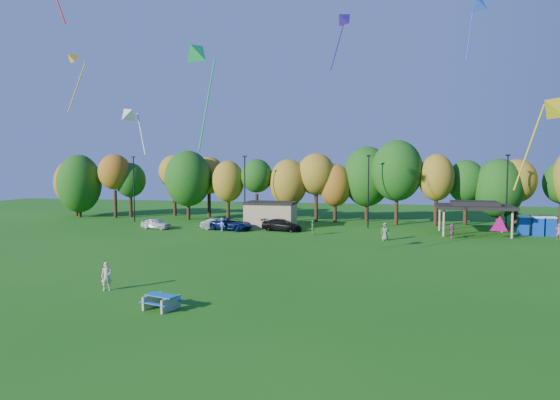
% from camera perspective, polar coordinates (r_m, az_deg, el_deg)
% --- Properties ---
extents(ground, '(160.00, 160.00, 0.00)m').
position_cam_1_polar(ground, '(24.50, 0.39, -14.62)').
color(ground, '#19600F').
rests_on(ground, ground).
extents(tree_line, '(93.57, 10.55, 11.15)m').
position_cam_1_polar(tree_line, '(68.48, 7.77, 2.35)').
color(tree_line, black).
rests_on(tree_line, ground).
extents(lamp_posts, '(64.50, 0.25, 9.09)m').
position_cam_1_polar(lamp_posts, '(62.82, 10.06, 1.25)').
color(lamp_posts, black).
rests_on(lamp_posts, ground).
extents(utility_building, '(6.30, 4.30, 3.25)m').
position_cam_1_polar(utility_building, '(62.81, -1.07, -1.67)').
color(utility_building, tan).
rests_on(utility_building, ground).
extents(pavilion, '(8.20, 6.20, 3.77)m').
position_cam_1_polar(pavilion, '(60.53, 21.33, -0.64)').
color(pavilion, tan).
rests_on(pavilion, ground).
extents(porta_potties, '(3.75, 1.78, 2.18)m').
position_cam_1_polar(porta_potties, '(62.60, 27.29, -2.63)').
color(porta_potties, '#0D3CAD').
rests_on(porta_potties, ground).
extents(picnic_table, '(2.18, 1.97, 0.79)m').
position_cam_1_polar(picnic_table, '(28.40, -13.40, -11.14)').
color(picnic_table, tan).
rests_on(picnic_table, ground).
extents(kite_flyer, '(0.78, 0.69, 1.79)m').
position_cam_1_polar(kite_flyer, '(33.29, -19.20, -8.25)').
color(kite_flyer, beige).
rests_on(kite_flyer, ground).
extents(car_a, '(4.02, 2.14, 1.30)m').
position_cam_1_polar(car_a, '(63.34, -13.98, -2.64)').
color(car_a, silver).
rests_on(car_a, ground).
extents(car_b, '(4.07, 2.37, 1.27)m').
position_cam_1_polar(car_b, '(61.52, -7.26, -2.76)').
color(car_b, '#ACABB1').
rests_on(car_b, ground).
extents(car_c, '(5.75, 3.62, 1.48)m').
position_cam_1_polar(car_c, '(60.62, -5.60, -2.75)').
color(car_c, '#0B1845').
rests_on(car_c, ground).
extents(car_d, '(5.18, 2.87, 1.42)m').
position_cam_1_polar(car_d, '(59.59, 0.20, -2.87)').
color(car_d, black).
rests_on(car_d, ground).
extents(far_person_0, '(1.21, 1.11, 1.63)m').
position_cam_1_polar(far_person_0, '(59.44, -6.61, -2.81)').
color(far_person_0, '#5167B3').
rests_on(far_person_0, ground).
extents(far_person_1, '(1.03, 0.80, 1.86)m').
position_cam_1_polar(far_person_1, '(53.22, 11.93, -3.54)').
color(far_person_1, '#638158').
rests_on(far_person_1, ground).
extents(far_person_2, '(0.58, 1.52, 1.61)m').
position_cam_1_polar(far_person_2, '(56.49, 19.08, -3.37)').
color(far_person_2, '#A34470').
rests_on(far_person_2, ground).
extents(far_person_3, '(0.78, 0.68, 1.79)m').
position_cam_1_polar(far_person_3, '(59.50, 29.26, -3.21)').
color(far_person_3, '#A94F7E').
rests_on(far_person_3, ground).
extents(far_person_4, '(0.62, 1.06, 1.70)m').
position_cam_1_polar(far_person_4, '(56.01, 3.79, -3.18)').
color(far_person_4, '#578652').
rests_on(far_person_4, ground).
extents(kite_4, '(2.07, 2.87, 5.27)m').
position_cam_1_polar(kite_4, '(47.94, -22.35, 14.68)').
color(kite_4, yellow).
extents(kite_6, '(1.81, 4.44, 7.50)m').
position_cam_1_polar(kite_6, '(34.04, -9.26, 16.36)').
color(kite_6, green).
extents(kite_8, '(2.44, 4.04, 6.67)m').
position_cam_1_polar(kite_8, '(55.34, 21.91, 20.15)').
color(kite_8, '#2855FD').
extents(kite_11, '(2.19, 2.51, 4.48)m').
position_cam_1_polar(kite_11, '(39.80, 7.55, 19.88)').
color(kite_11, navy).
extents(kite_12, '(1.12, 1.42, 1.30)m').
position_cam_1_polar(kite_12, '(27.23, 23.76, -2.29)').
color(kite_12, '#DB0C8B').
extents(kite_14, '(2.17, 1.79, 3.54)m').
position_cam_1_polar(kite_14, '(34.78, -17.06, 9.46)').
color(kite_14, silver).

